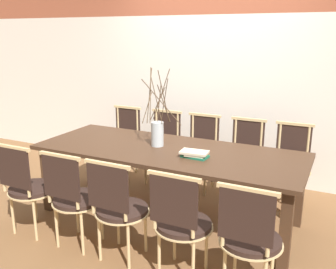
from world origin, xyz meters
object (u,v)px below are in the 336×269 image
(chair_near_center, at_px, (119,206))
(book_stack, at_px, (195,154))
(dining_table, at_px, (168,157))
(vase_centerpiece, at_px, (157,131))
(chair_far_center, at_px, (200,150))

(chair_near_center, height_order, book_stack, chair_near_center)
(dining_table, distance_m, chair_near_center, 0.86)
(vase_centerpiece, bearing_deg, book_stack, -19.91)
(chair_near_center, relative_size, vase_centerpiece, 1.15)
(dining_table, distance_m, chair_far_center, 0.86)
(dining_table, xyz_separation_m, chair_near_center, (-0.03, -0.85, -0.16))
(dining_table, height_order, vase_centerpiece, vase_centerpiece)
(chair_far_center, bearing_deg, vase_centerpiece, 78.45)
(book_stack, bearing_deg, chair_near_center, -116.45)
(chair_near_center, height_order, chair_far_center, same)
(dining_table, distance_m, book_stack, 0.37)
(dining_table, height_order, chair_far_center, chair_far_center)
(chair_near_center, bearing_deg, dining_table, 87.68)
(dining_table, bearing_deg, book_stack, -19.20)
(chair_near_center, height_order, vase_centerpiece, vase_centerpiece)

